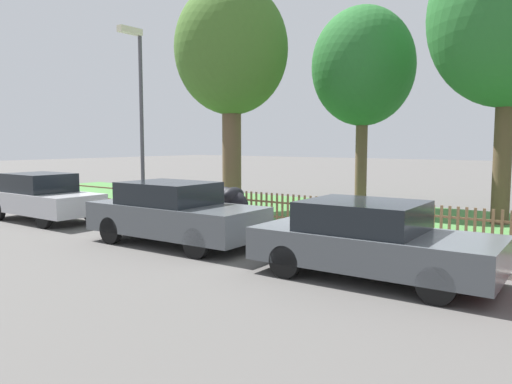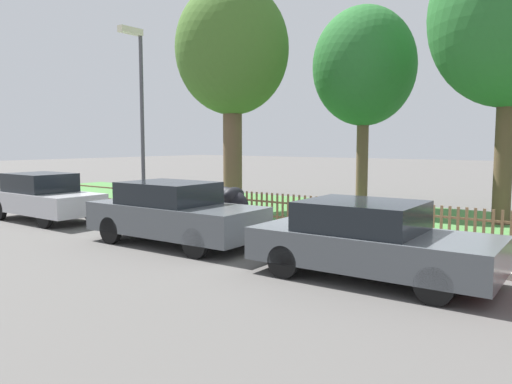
{
  "view_description": "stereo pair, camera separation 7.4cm",
  "coord_description": "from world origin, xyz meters",
  "px_view_note": "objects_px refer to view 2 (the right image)",
  "views": [
    {
      "loc": [
        4.22,
        -9.29,
        2.35
      ],
      "look_at": [
        -3.17,
        0.78,
        1.1
      ],
      "focal_mm": 35.0,
      "sensor_mm": 36.0,
      "label": 1
    },
    {
      "loc": [
        4.28,
        -9.24,
        2.35
      ],
      "look_at": [
        -3.17,
        0.78,
        1.1
      ],
      "focal_mm": 35.0,
      "sensor_mm": 36.0,
      "label": 2
    }
  ],
  "objects_px": {
    "tree_behind_motorcycle": "(364,67)",
    "tree_mid_park": "(510,16)",
    "parked_car_silver_hatchback": "(43,197)",
    "covered_motorcycle": "(223,203)",
    "tree_nearest_kerb": "(232,52)",
    "parked_car_navy_estate": "(370,240)",
    "parked_car_black_saloon": "(174,213)",
    "street_lamp": "(139,102)"
  },
  "relations": [
    {
      "from": "parked_car_black_saloon",
      "to": "tree_behind_motorcycle",
      "type": "relative_size",
      "value": 0.61
    },
    {
      "from": "tree_nearest_kerb",
      "to": "tree_behind_motorcycle",
      "type": "height_order",
      "value": "tree_nearest_kerb"
    },
    {
      "from": "parked_car_silver_hatchback",
      "to": "covered_motorcycle",
      "type": "height_order",
      "value": "parked_car_silver_hatchback"
    },
    {
      "from": "tree_behind_motorcycle",
      "to": "tree_nearest_kerb",
      "type": "bearing_deg",
      "value": -137.62
    },
    {
      "from": "tree_nearest_kerb",
      "to": "street_lamp",
      "type": "bearing_deg",
      "value": -96.3
    },
    {
      "from": "tree_nearest_kerb",
      "to": "tree_mid_park",
      "type": "bearing_deg",
      "value": 14.8
    },
    {
      "from": "tree_nearest_kerb",
      "to": "tree_mid_park",
      "type": "relative_size",
      "value": 0.92
    },
    {
      "from": "tree_behind_motorcycle",
      "to": "tree_mid_park",
      "type": "distance_m",
      "value": 4.92
    },
    {
      "from": "covered_motorcycle",
      "to": "tree_mid_park",
      "type": "height_order",
      "value": "tree_mid_park"
    },
    {
      "from": "tree_nearest_kerb",
      "to": "tree_mid_park",
      "type": "xyz_separation_m",
      "value": [
        8.17,
        2.16,
        0.4
      ]
    },
    {
      "from": "parked_car_black_saloon",
      "to": "street_lamp",
      "type": "bearing_deg",
      "value": 149.84
    },
    {
      "from": "covered_motorcycle",
      "to": "tree_nearest_kerb",
      "type": "distance_m",
      "value": 6.03
    },
    {
      "from": "parked_car_silver_hatchback",
      "to": "street_lamp",
      "type": "relative_size",
      "value": 0.72
    },
    {
      "from": "parked_car_black_saloon",
      "to": "covered_motorcycle",
      "type": "height_order",
      "value": "parked_car_black_saloon"
    },
    {
      "from": "covered_motorcycle",
      "to": "tree_nearest_kerb",
      "type": "height_order",
      "value": "tree_nearest_kerb"
    },
    {
      "from": "covered_motorcycle",
      "to": "street_lamp",
      "type": "distance_m",
      "value": 3.87
    },
    {
      "from": "tree_nearest_kerb",
      "to": "tree_behind_motorcycle",
      "type": "distance_m",
      "value": 4.64
    },
    {
      "from": "parked_car_navy_estate",
      "to": "tree_nearest_kerb",
      "type": "relative_size",
      "value": 0.54
    },
    {
      "from": "parked_car_black_saloon",
      "to": "tree_mid_park",
      "type": "distance_m",
      "value": 10.64
    },
    {
      "from": "parked_car_silver_hatchback",
      "to": "covered_motorcycle",
      "type": "distance_m",
      "value": 5.63
    },
    {
      "from": "parked_car_black_saloon",
      "to": "tree_behind_motorcycle",
      "type": "height_order",
      "value": "tree_behind_motorcycle"
    },
    {
      "from": "covered_motorcycle",
      "to": "parked_car_navy_estate",
      "type": "bearing_deg",
      "value": -22.73
    },
    {
      "from": "parked_car_black_saloon",
      "to": "tree_nearest_kerb",
      "type": "height_order",
      "value": "tree_nearest_kerb"
    },
    {
      "from": "parked_car_silver_hatchback",
      "to": "street_lamp",
      "type": "distance_m",
      "value": 4.12
    },
    {
      "from": "tree_mid_park",
      "to": "tree_behind_motorcycle",
      "type": "bearing_deg",
      "value": 168.65
    },
    {
      "from": "parked_car_navy_estate",
      "to": "tree_behind_motorcycle",
      "type": "xyz_separation_m",
      "value": [
        -4.09,
        8.56,
        4.28
      ]
    },
    {
      "from": "parked_car_silver_hatchback",
      "to": "tree_nearest_kerb",
      "type": "relative_size",
      "value": 0.52
    },
    {
      "from": "parked_car_black_saloon",
      "to": "parked_car_silver_hatchback",
      "type": "bearing_deg",
      "value": 177.02
    },
    {
      "from": "covered_motorcycle",
      "to": "parked_car_black_saloon",
      "type": "bearing_deg",
      "value": -76.18
    },
    {
      "from": "covered_motorcycle",
      "to": "tree_nearest_kerb",
      "type": "relative_size",
      "value": 0.26
    },
    {
      "from": "tree_behind_motorcycle",
      "to": "tree_mid_park",
      "type": "xyz_separation_m",
      "value": [
        4.76,
        -0.95,
        0.85
      ]
    },
    {
      "from": "street_lamp",
      "to": "covered_motorcycle",
      "type": "bearing_deg",
      "value": 14.59
    },
    {
      "from": "parked_car_navy_estate",
      "to": "street_lamp",
      "type": "bearing_deg",
      "value": 165.97
    },
    {
      "from": "tree_mid_park",
      "to": "street_lamp",
      "type": "relative_size",
      "value": 1.51
    },
    {
      "from": "parked_car_black_saloon",
      "to": "parked_car_navy_estate",
      "type": "relative_size",
      "value": 1.03
    },
    {
      "from": "parked_car_silver_hatchback",
      "to": "street_lamp",
      "type": "xyz_separation_m",
      "value": [
        2.6,
        1.55,
        2.79
      ]
    },
    {
      "from": "parked_car_silver_hatchback",
      "to": "street_lamp",
      "type": "height_order",
      "value": "street_lamp"
    },
    {
      "from": "parked_car_navy_estate",
      "to": "tree_behind_motorcycle",
      "type": "relative_size",
      "value": 0.59
    },
    {
      "from": "covered_motorcycle",
      "to": "street_lamp",
      "type": "bearing_deg",
      "value": -164.13
    },
    {
      "from": "parked_car_navy_estate",
      "to": "covered_motorcycle",
      "type": "relative_size",
      "value": 2.07
    },
    {
      "from": "tree_mid_park",
      "to": "parked_car_black_saloon",
      "type": "bearing_deg",
      "value": -125.87
    },
    {
      "from": "parked_car_navy_estate",
      "to": "street_lamp",
      "type": "distance_m",
      "value": 8.58
    }
  ]
}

